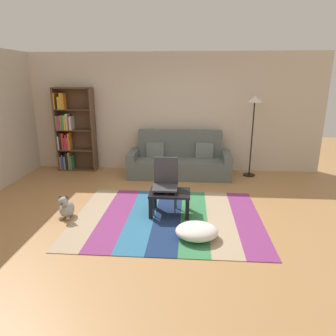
% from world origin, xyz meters
% --- Properties ---
extents(ground_plane, '(14.00, 14.00, 0.00)m').
position_xyz_m(ground_plane, '(0.00, 0.00, 0.00)').
color(ground_plane, '#B27F4C').
extents(back_wall, '(6.80, 0.10, 2.70)m').
position_xyz_m(back_wall, '(0.00, 2.55, 1.35)').
color(back_wall, beige).
rests_on(back_wall, ground_plane).
extents(rug, '(2.94, 2.29, 0.01)m').
position_xyz_m(rug, '(0.05, -0.20, 0.00)').
color(rug, tan).
rests_on(rug, ground_plane).
extents(couch, '(2.26, 0.80, 1.00)m').
position_xyz_m(couch, '(0.15, 2.02, 0.34)').
color(couch, '#59605B').
rests_on(couch, ground_plane).
extents(bookshelf, '(0.90, 0.28, 1.93)m').
position_xyz_m(bookshelf, '(-2.42, 2.31, 0.92)').
color(bookshelf, brown).
rests_on(bookshelf, ground_plane).
extents(coffee_table, '(0.65, 0.48, 0.38)m').
position_xyz_m(coffee_table, '(0.08, -0.06, 0.31)').
color(coffee_table, black).
rests_on(coffee_table, rug).
extents(pouf, '(0.59, 0.51, 0.21)m').
position_xyz_m(pouf, '(0.51, -0.83, 0.11)').
color(pouf, white).
rests_on(pouf, rug).
extents(dog, '(0.22, 0.35, 0.40)m').
position_xyz_m(dog, '(-1.55, -0.30, 0.16)').
color(dog, '#9E998E').
rests_on(dog, ground_plane).
extents(standing_lamp, '(0.32, 0.32, 1.78)m').
position_xyz_m(standing_lamp, '(1.74, 2.13, 1.49)').
color(standing_lamp, black).
rests_on(standing_lamp, ground_plane).
extents(tv_remote, '(0.07, 0.16, 0.02)m').
position_xyz_m(tv_remote, '(0.05, -0.11, 0.40)').
color(tv_remote, black).
rests_on(tv_remote, coffee_table).
extents(folding_chair, '(0.40, 0.40, 0.90)m').
position_xyz_m(folding_chair, '(0.00, 0.09, 0.53)').
color(folding_chair, '#38383D').
rests_on(folding_chair, ground_plane).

